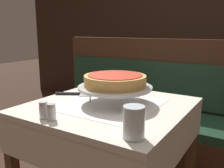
# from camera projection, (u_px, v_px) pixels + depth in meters

# --- Properties ---
(dining_table_front) EXTENTS (0.78, 0.78, 0.75)m
(dining_table_front) POSITION_uv_depth(u_px,v_px,m) (109.00, 126.00, 1.34)
(dining_table_front) COLOR beige
(dining_table_front) RESTS_ON ground_plane
(dining_table_rear) EXTENTS (0.72, 0.72, 0.75)m
(dining_table_rear) POSITION_uv_depth(u_px,v_px,m) (170.00, 73.00, 2.94)
(dining_table_rear) COLOR #194799
(dining_table_rear) RESTS_ON ground_plane
(booth_bench) EXTENTS (1.67, 0.52, 1.06)m
(booth_bench) POSITION_uv_depth(u_px,v_px,m) (137.00, 127.00, 2.13)
(booth_bench) COLOR #3D2316
(booth_bench) RESTS_ON ground_plane
(back_wall_panel) EXTENTS (6.00, 0.04, 2.40)m
(back_wall_panel) POSITION_uv_depth(u_px,v_px,m) (207.00, 24.00, 3.06)
(back_wall_panel) COLOR black
(back_wall_panel) RESTS_ON ground_plane
(pizza_pan_stand) EXTENTS (0.39, 0.39, 0.09)m
(pizza_pan_stand) POSITION_uv_depth(u_px,v_px,m) (115.00, 88.00, 1.31)
(pizza_pan_stand) COLOR #ADADB2
(pizza_pan_stand) RESTS_ON dining_table_front
(deep_dish_pizza) EXTENTS (0.33, 0.33, 0.06)m
(deep_dish_pizza) POSITION_uv_depth(u_px,v_px,m) (115.00, 80.00, 1.31)
(deep_dish_pizza) COLOR tan
(deep_dish_pizza) RESTS_ON pizza_pan_stand
(pizza_server) EXTENTS (0.26, 0.18, 0.01)m
(pizza_server) POSITION_uv_depth(u_px,v_px,m) (80.00, 94.00, 1.50)
(pizza_server) COLOR #BCBCC1
(pizza_server) RESTS_ON dining_table_front
(water_glass_near) EXTENTS (0.08, 0.08, 0.12)m
(water_glass_near) POSITION_uv_depth(u_px,v_px,m) (134.00, 122.00, 0.89)
(water_glass_near) COLOR silver
(water_glass_near) RESTS_ON dining_table_front
(salt_shaker) EXTENTS (0.04, 0.04, 0.07)m
(salt_shaker) POSITION_uv_depth(u_px,v_px,m) (44.00, 110.00, 1.10)
(salt_shaker) COLOR silver
(salt_shaker) RESTS_ON dining_table_front
(pepper_shaker) EXTENTS (0.04, 0.04, 0.07)m
(pepper_shaker) POSITION_uv_depth(u_px,v_px,m) (51.00, 112.00, 1.07)
(pepper_shaker) COLOR silver
(pepper_shaker) RESTS_ON dining_table_front
(napkin_holder) EXTENTS (0.10, 0.05, 0.09)m
(napkin_holder) POSITION_uv_depth(u_px,v_px,m) (119.00, 81.00, 1.66)
(napkin_holder) COLOR #B2B2B7
(napkin_holder) RESTS_ON dining_table_front
(condiment_caddy) EXTENTS (0.15, 0.15, 0.16)m
(condiment_caddy) POSITION_uv_depth(u_px,v_px,m) (171.00, 61.00, 2.85)
(condiment_caddy) COLOR black
(condiment_caddy) RESTS_ON dining_table_rear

